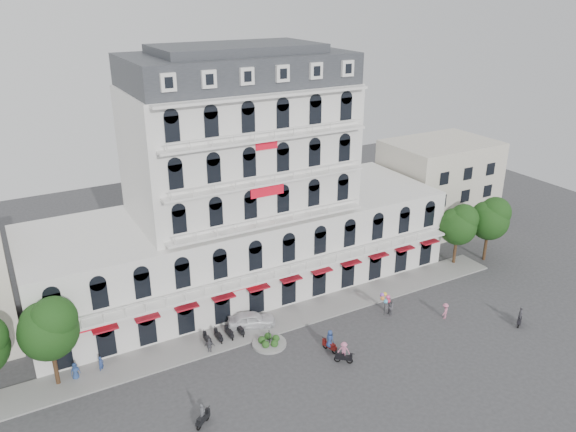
# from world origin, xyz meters

# --- Properties ---
(ground) EXTENTS (120.00, 120.00, 0.00)m
(ground) POSITION_xyz_m (0.00, 0.00, 0.00)
(ground) COLOR #38383A
(ground) RESTS_ON ground
(sidewalk) EXTENTS (53.00, 4.00, 0.16)m
(sidewalk) POSITION_xyz_m (0.00, 9.00, 0.08)
(sidewalk) COLOR gray
(sidewalk) RESTS_ON ground
(main_building) EXTENTS (45.00, 15.00, 25.80)m
(main_building) POSITION_xyz_m (0.00, 18.00, 9.96)
(main_building) COLOR silver
(main_building) RESTS_ON ground
(flank_building_east) EXTENTS (14.00, 10.00, 12.00)m
(flank_building_east) POSITION_xyz_m (30.00, 20.00, 6.00)
(flank_building_east) COLOR beige
(flank_building_east) RESTS_ON ground
(traffic_island) EXTENTS (3.20, 3.20, 1.60)m
(traffic_island) POSITION_xyz_m (-3.00, 6.00, 0.26)
(traffic_island) COLOR gray
(traffic_island) RESTS_ON ground
(parked_scooter_row) EXTENTS (4.40, 1.80, 1.10)m
(parked_scooter_row) POSITION_xyz_m (-6.35, 8.80, 0.00)
(parked_scooter_row) COLOR black
(parked_scooter_row) RESTS_ON ground
(tree_west_inner) EXTENTS (4.76, 4.76, 8.25)m
(tree_west_inner) POSITION_xyz_m (-20.95, 9.48, 5.68)
(tree_west_inner) COLOR #382314
(tree_west_inner) RESTS_ON ground
(tree_east_inner) EXTENTS (4.40, 4.37, 7.57)m
(tree_east_inner) POSITION_xyz_m (24.05, 9.98, 5.21)
(tree_east_inner) COLOR #382314
(tree_east_inner) RESTS_ON ground
(tree_east_outer) EXTENTS (4.65, 4.65, 8.05)m
(tree_east_outer) POSITION_xyz_m (28.05, 8.98, 5.55)
(tree_east_outer) COLOR #382314
(tree_east_outer) RESTS_ON ground
(parked_car) EXTENTS (5.01, 3.24, 1.59)m
(parked_car) POSITION_xyz_m (-3.13, 9.50, 0.79)
(parked_car) COLOR white
(parked_car) RESTS_ON ground
(rider_west) EXTENTS (1.46, 1.15, 1.95)m
(rider_west) POSITION_xyz_m (-12.11, -0.76, 0.83)
(rider_west) COLOR black
(rider_west) RESTS_ON ground
(rider_east) EXTENTS (0.75, 1.67, 2.20)m
(rider_east) POSITION_xyz_m (1.37, 2.46, 1.10)
(rider_east) COLOR maroon
(rider_east) RESTS_ON ground
(rider_northeast) EXTENTS (1.47, 1.14, 2.03)m
(rider_northeast) POSITION_xyz_m (20.00, -2.98, 0.97)
(rider_northeast) COLOR black
(rider_northeast) RESTS_ON ground
(rider_center) EXTENTS (1.37, 1.24, 2.14)m
(rider_center) POSITION_xyz_m (1.50, 0.41, 1.12)
(rider_center) COLOR black
(rider_center) RESTS_ON ground
(pedestrian_left) EXTENTS (0.88, 0.67, 1.62)m
(pedestrian_left) POSITION_xyz_m (-19.57, 9.50, 0.81)
(pedestrian_left) COLOR navy
(pedestrian_left) RESTS_ON ground
(pedestrian_mid) EXTENTS (0.98, 0.75, 1.55)m
(pedestrian_mid) POSITION_xyz_m (-8.31, 7.43, 0.78)
(pedestrian_mid) COLOR #525259
(pedestrian_mid) RESTS_ON ground
(pedestrian_right) EXTENTS (1.24, 1.04, 1.67)m
(pedestrian_right) POSITION_xyz_m (14.47, 1.49, 0.83)
(pedestrian_right) COLOR #C76988
(pedestrian_right) RESTS_ON ground
(pedestrian_far) EXTENTS (0.66, 0.61, 1.51)m
(pedestrian_far) POSITION_xyz_m (-17.45, 9.50, 0.75)
(pedestrian_far) COLOR navy
(pedestrian_far) RESTS_ON ground
(balloon_vendor) EXTENTS (1.34, 1.30, 2.45)m
(balloon_vendor) POSITION_xyz_m (9.81, 4.68, 1.25)
(balloon_vendor) COLOR slate
(balloon_vendor) RESTS_ON ground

